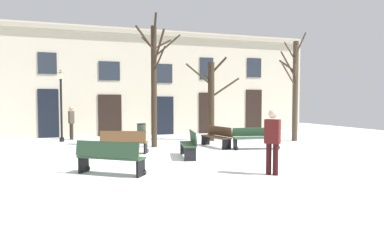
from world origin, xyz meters
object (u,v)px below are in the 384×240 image
(bench_near_lamp, at_px, (189,144))
(bench_back_to_back_left, at_px, (217,136))
(bench_facing_shops, at_px, (255,138))
(person_by_shop_door, at_px, (71,121))
(bench_far_corner, at_px, (124,142))
(tree_left_of_center, at_px, (295,87))
(litter_bin, at_px, (141,132))
(streetlamp, at_px, (61,98))
(person_near_bench, at_px, (272,139))
(tree_right_of_center, at_px, (154,80))
(tree_near_facade, at_px, (211,99))
(bench_by_litter_bin, at_px, (110,157))

(bench_near_lamp, relative_size, bench_back_to_back_left, 0.87)
(bench_facing_shops, bearing_deg, person_by_shop_door, 151.21)
(bench_far_corner, height_order, bench_back_to_back_left, bench_back_to_back_left)
(tree_left_of_center, bearing_deg, person_by_shop_door, 160.26)
(litter_bin, height_order, bench_far_corner, bench_far_corner)
(streetlamp, xyz_separation_m, bench_back_to_back_left, (6.53, -3.98, -1.67))
(litter_bin, xyz_separation_m, bench_back_to_back_left, (2.71, -3.63, 0.04))
(person_by_shop_door, xyz_separation_m, person_near_bench, (5.60, -10.24, -0.01))
(person_by_shop_door, height_order, person_near_bench, person_by_shop_door)
(tree_right_of_center, xyz_separation_m, bench_facing_shops, (3.82, -1.79, -2.39))
(litter_bin, height_order, bench_facing_shops, bench_facing_shops)
(tree_right_of_center, bearing_deg, streetlamp, 140.89)
(bench_far_corner, bearing_deg, person_by_shop_door, -47.96)
(bench_back_to_back_left, relative_size, person_by_shop_door, 1.10)
(tree_left_of_center, height_order, streetlamp, tree_left_of_center)
(bench_facing_shops, relative_size, bench_back_to_back_left, 1.01)
(tree_left_of_center, distance_m, bench_facing_shops, 4.40)
(tree_left_of_center, height_order, bench_near_lamp, tree_left_of_center)
(streetlamp, bearing_deg, litter_bin, -5.25)
(bench_far_corner, bearing_deg, tree_near_facade, -125.80)
(bench_far_corner, bearing_deg, person_near_bench, 146.29)
(bench_far_corner, relative_size, person_near_bench, 1.04)
(bench_far_corner, xyz_separation_m, bench_back_to_back_left, (3.95, 0.73, 0.02))
(streetlamp, height_order, bench_back_to_back_left, streetlamp)
(tree_near_facade, relative_size, bench_by_litter_bin, 2.35)
(person_by_shop_door, bearing_deg, person_near_bench, 10.40)
(tree_near_facade, bearing_deg, bench_far_corner, -146.20)
(bench_near_lamp, bearing_deg, tree_right_of_center, -157.46)
(tree_right_of_center, height_order, person_by_shop_door, tree_right_of_center)
(tree_near_facade, distance_m, bench_back_to_back_left, 2.90)
(person_near_bench, bearing_deg, litter_bin, -29.64)
(streetlamp, xyz_separation_m, bench_near_lamp, (4.68, -6.18, -1.66))
(litter_bin, distance_m, bench_back_to_back_left, 4.53)
(tree_left_of_center, height_order, litter_bin, tree_left_of_center)
(tree_right_of_center, bearing_deg, tree_left_of_center, 2.17)
(tree_left_of_center, bearing_deg, bench_by_litter_bin, -150.10)
(tree_near_facade, xyz_separation_m, litter_bin, (-3.31, 1.31, -1.67))
(streetlamp, bearing_deg, tree_near_facade, -13.09)
(streetlamp, relative_size, bench_near_lamp, 2.10)
(tree_near_facade, relative_size, bench_facing_shops, 2.17)
(litter_bin, bearing_deg, tree_left_of_center, -20.05)
(tree_right_of_center, distance_m, bench_near_lamp, 3.84)
(tree_right_of_center, relative_size, bench_near_lamp, 3.35)
(tree_right_of_center, relative_size, person_near_bench, 3.24)
(bench_back_to_back_left, bearing_deg, litter_bin, -154.03)
(tree_near_facade, distance_m, bench_near_lamp, 5.39)
(tree_near_facade, height_order, streetlamp, tree_near_facade)
(bench_back_to_back_left, distance_m, person_by_shop_door, 7.82)
(bench_facing_shops, bearing_deg, bench_back_to_back_left, 149.75)
(tree_near_facade, height_order, bench_far_corner, tree_near_facade)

